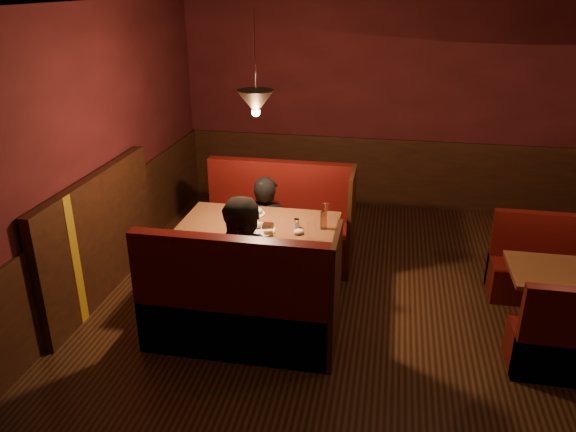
% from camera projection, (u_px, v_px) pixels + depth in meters
% --- Properties ---
extents(room, '(6.02, 7.02, 2.92)m').
position_uv_depth(room, '(357.00, 235.00, 4.83)').
color(room, black).
rests_on(room, ground).
extents(main_table, '(1.56, 0.95, 1.09)m').
position_uv_depth(main_table, '(260.00, 242.00, 5.64)').
color(main_table, '#5F2F18').
rests_on(main_table, ground).
extents(main_bench_far, '(1.72, 0.61, 1.17)m').
position_uv_depth(main_bench_far, '(280.00, 231.00, 6.55)').
color(main_bench_far, '#580905').
rests_on(main_bench_far, ground).
extents(main_bench_near, '(1.72, 0.61, 1.17)m').
position_uv_depth(main_bench_near, '(240.00, 312.00, 4.94)').
color(main_bench_near, '#580905').
rests_on(main_bench_near, ground).
extents(second_table, '(1.12, 0.72, 0.63)m').
position_uv_depth(second_table, '(571.00, 288.00, 5.14)').
color(second_table, '#5F2F18').
rests_on(second_table, ground).
extents(second_bench_far, '(1.24, 0.46, 0.89)m').
position_uv_depth(second_bench_far, '(553.00, 272.00, 5.81)').
color(second_bench_far, '#580905').
rests_on(second_bench_far, ground).
extents(diner_a, '(0.59, 0.43, 1.49)m').
position_uv_depth(diner_a, '(265.00, 210.00, 6.15)').
color(diner_a, black).
rests_on(diner_a, ground).
extents(diner_b, '(0.95, 0.82, 1.69)m').
position_uv_depth(diner_b, '(247.00, 251.00, 5.00)').
color(diner_b, black).
rests_on(diner_b, ground).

